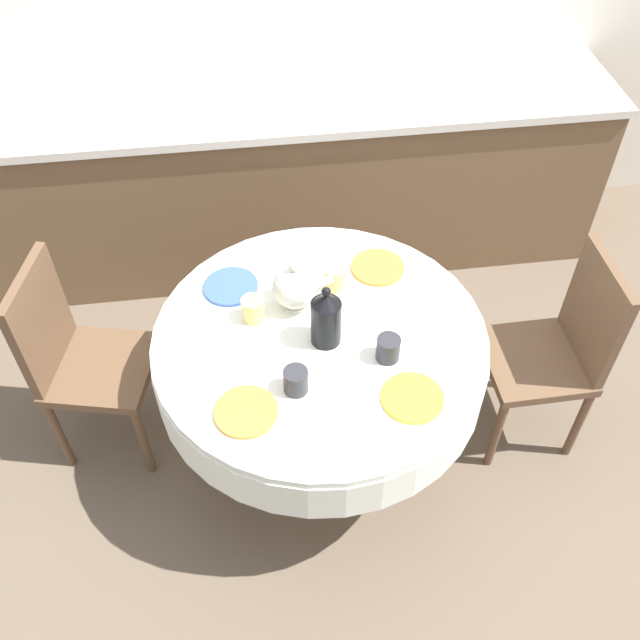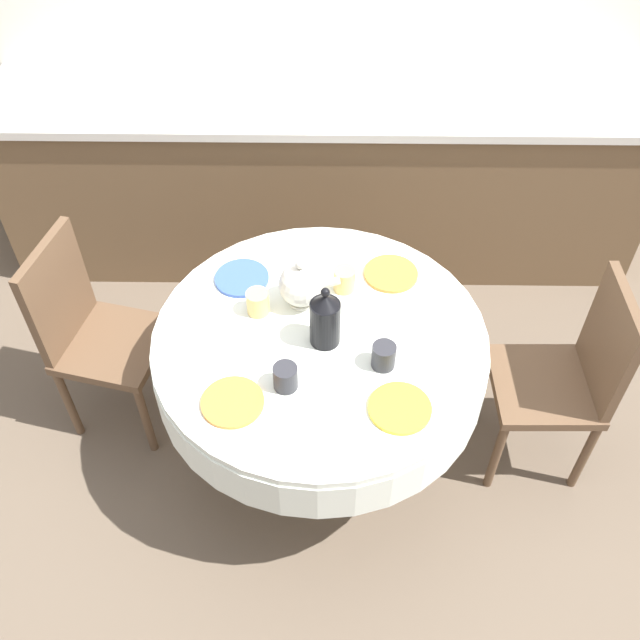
% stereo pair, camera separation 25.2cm
% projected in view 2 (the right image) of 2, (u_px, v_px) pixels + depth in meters
% --- Properties ---
extents(ground_plane, '(12.00, 12.00, 0.00)m').
position_uv_depth(ground_plane, '(320.00, 448.00, 3.12)').
color(ground_plane, brown).
extents(kitchen_counter, '(3.24, 0.64, 0.93)m').
position_uv_depth(kitchen_counter, '(323.00, 179.00, 3.69)').
color(kitchen_counter, brown).
rests_on(kitchen_counter, ground_plane).
extents(dining_table, '(1.23, 1.23, 0.74)m').
position_uv_depth(dining_table, '(320.00, 357.00, 2.67)').
color(dining_table, tan).
rests_on(dining_table, ground_plane).
extents(chair_left, '(0.41, 0.41, 0.93)m').
position_uv_depth(chair_left, '(569.00, 374.00, 2.74)').
color(chair_left, brown).
rests_on(chair_left, ground_plane).
extents(chair_right, '(0.48, 0.48, 0.93)m').
position_uv_depth(chair_right, '(92.00, 329.00, 2.90)').
color(chair_right, brown).
rests_on(chair_right, ground_plane).
extents(plate_near_left, '(0.21, 0.21, 0.01)m').
position_uv_depth(plate_near_left, '(233.00, 402.00, 2.36)').
color(plate_near_left, orange).
rests_on(plate_near_left, dining_table).
extents(cup_near_left, '(0.08, 0.08, 0.09)m').
position_uv_depth(cup_near_left, '(285.00, 377.00, 2.39)').
color(cup_near_left, '#28282D').
rests_on(cup_near_left, dining_table).
extents(plate_near_right, '(0.21, 0.21, 0.01)m').
position_uv_depth(plate_near_right, '(400.00, 408.00, 2.35)').
color(plate_near_right, yellow).
rests_on(plate_near_right, dining_table).
extents(cup_near_right, '(0.08, 0.08, 0.09)m').
position_uv_depth(cup_near_right, '(384.00, 356.00, 2.45)').
color(cup_near_right, '#28282D').
rests_on(cup_near_right, dining_table).
extents(plate_far_left, '(0.21, 0.21, 0.01)m').
position_uv_depth(plate_far_left, '(242.00, 278.00, 2.77)').
color(plate_far_left, '#3856AD').
rests_on(plate_far_left, dining_table).
extents(cup_far_left, '(0.08, 0.08, 0.09)m').
position_uv_depth(cup_far_left, '(258.00, 302.00, 2.63)').
color(cup_far_left, '#DBB766').
rests_on(cup_far_left, dining_table).
extents(plate_far_right, '(0.21, 0.21, 0.01)m').
position_uv_depth(plate_far_right, '(391.00, 274.00, 2.79)').
color(plate_far_right, orange).
rests_on(plate_far_right, dining_table).
extents(cup_far_right, '(0.08, 0.08, 0.09)m').
position_uv_depth(cup_far_right, '(344.00, 280.00, 2.71)').
color(cup_far_right, '#DBB766').
rests_on(cup_far_right, dining_table).
extents(coffee_carafe, '(0.11, 0.11, 0.26)m').
position_uv_depth(coffee_carafe, '(325.00, 319.00, 2.48)').
color(coffee_carafe, black).
rests_on(coffee_carafe, dining_table).
extents(teapot, '(0.23, 0.17, 0.22)m').
position_uv_depth(teapot, '(301.00, 285.00, 2.62)').
color(teapot, silver).
rests_on(teapot, dining_table).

